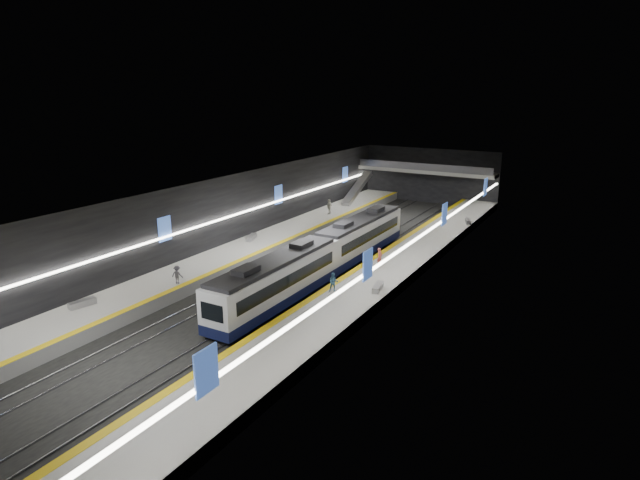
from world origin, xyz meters
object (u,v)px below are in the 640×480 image
Objects in this scene: passenger_right_a at (380,257)px; train at (324,255)px; bench_right_near at (378,287)px; bench_left_far at (251,237)px; escalator at (357,188)px; passenger_left_b at (177,275)px; bench_left_near at (82,303)px; passenger_left_a at (329,207)px; passenger_right_b at (334,283)px; bench_right_far at (468,221)px.

train is at bearing 132.48° from passenger_right_a.
bench_left_far is at bearing 147.82° from bench_right_near.
escalator is 4.09× the size of bench_right_near.
train is 19.56× the size of passenger_left_b.
bench_left_near is 22.47m from bench_right_near.
passenger_left_b is (1.15, -27.99, -0.20)m from passenger_left_a.
passenger_right_b is 12.96m from passenger_left_b.
passenger_right_b is (-2.88, -2.13, 0.56)m from bench_right_near.
bench_right_far is 17.11m from passenger_left_a.
bench_left_near is 1.01× the size of bench_right_far.
bench_left_near is (-1.13, -43.87, -1.66)m from escalator.
bench_left_far is 1.20× the size of passenger_right_a.
passenger_right_a is at bearing -59.78° from escalator.
bench_left_far reaches higher than bench_right_far.
bench_right_near is at bearing 3.76° from passenger_right_b.
bench_left_near is at bearing -91.47° from escalator.
passenger_right_b reaches higher than bench_right_far.
passenger_right_b is at bearing -66.97° from escalator.
passenger_right_b is 1.04× the size of passenger_left_b.
escalator is 4.15× the size of passenger_left_a.
escalator is 36.88m from passenger_left_b.
passenger_right_a is 20.78m from passenger_left_a.
passenger_right_a reaches higher than passenger_left_b.
escalator reaches higher than passenger_left_b.
bench_right_near is at bearing -167.18° from passenger_left_b.
train is at bearing -69.83° from escalator.
passenger_right_b is at bearing -175.75° from passenger_right_a.
passenger_right_a is (-2.79, -19.76, 0.61)m from bench_right_far.
bench_right_far reaches higher than bench_right_near.
bench_right_near is at bearing -61.13° from escalator.
passenger_right_b is (-0.58, -7.68, -0.05)m from passenger_right_a.
train is 20.05m from bench_left_near.
passenger_right_b is at bearing -170.39° from passenger_left_b.
bench_right_far is (18.11, 18.57, -0.01)m from bench_left_far.
train is at bearing 30.21° from passenger_left_a.
bench_left_near reaches higher than bench_right_far.
bench_right_near is 26.54m from passenger_left_a.
train is 14.72× the size of bench_left_far.
passenger_left_b is (-12.05, -4.76, -0.03)m from passenger_right_b.
bench_left_near is at bearing -152.95° from bench_right_near.
passenger_right_b is at bearing -48.56° from bench_left_far.
passenger_right_b reaches higher than bench_left_near.
escalator reaches higher than bench_right_far.
train is 12.78m from passenger_left_b.
bench_left_near is 1.25× the size of passenger_right_b.
bench_right_far is at bearing 106.96° from passenger_left_a.
escalator is 23.29m from bench_left_far.
bench_right_far is at bearing -127.53° from passenger_left_b.
passenger_right_a is 17.73m from passenger_left_b.
passenger_left_b is at bearing -166.49° from bench_right_near.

